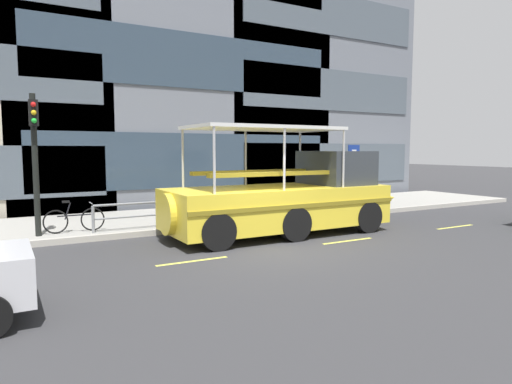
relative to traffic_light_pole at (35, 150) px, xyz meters
name	(u,v)px	position (x,y,z in m)	size (l,w,h in m)	color
ground_plane	(268,246)	(5.41, -3.67, -2.62)	(120.00, 120.00, 0.00)	#333335
sidewalk	(192,217)	(5.41, 1.93, -2.53)	(32.00, 4.80, 0.18)	#99968E
curb_edge	(219,226)	(5.41, -0.56, -2.53)	(32.00, 0.18, 0.18)	#B2ADA3
lane_centreline	(278,250)	(5.41, -4.20, -2.62)	(25.80, 0.12, 0.01)	#DBD64C
curb_guardrail	(262,203)	(7.27, -0.22, -1.87)	(11.71, 0.09, 0.84)	gray
traffic_light_pole	(35,150)	(0.00, 0.00, 0.00)	(0.24, 0.46, 4.02)	black
parking_sign	(353,165)	(11.93, 0.24, -0.63)	(0.60, 0.12, 2.66)	#4C4F54
leaned_bicycle	(74,220)	(0.99, 0.19, -2.06)	(1.74, 0.46, 0.96)	black
duck_tour_boat	(291,198)	(7.14, -2.27, -1.51)	(8.77, 2.69, 3.34)	yellow
pedestrian_near_bow	(300,186)	(10.02, 1.38, -1.52)	(0.42, 0.24, 1.53)	#1E2338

